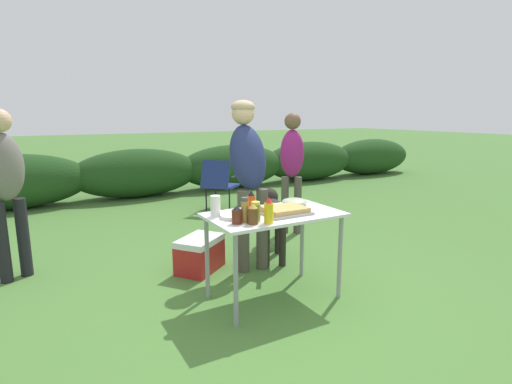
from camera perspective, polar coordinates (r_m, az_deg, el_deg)
ground_plane at (r=3.54m, az=2.48°, el=-14.74°), size 60.00×60.00×0.00m
shrub_hedge at (r=7.80m, az=-16.59°, el=2.61°), size 14.40×0.90×0.90m
folding_table at (r=3.31m, az=2.57°, el=-4.35°), size 1.10×0.64×0.74m
food_tray at (r=3.27m, az=4.16°, el=-2.68°), size 0.38×0.30×0.06m
plate_stack at (r=3.15m, az=-3.05°, el=-3.45°), size 0.23×0.23×0.03m
mixing_bowl at (r=3.59m, az=5.52°, el=-1.38°), size 0.23×0.23×0.06m
paper_cup_stack at (r=3.18m, az=-5.83°, el=-2.01°), size 0.08×0.08×0.17m
spice_jar at (r=3.00m, az=-1.62°, el=-2.61°), size 0.06×0.06×0.19m
mustard_bottle at (r=2.97m, az=1.83°, el=-2.73°), size 0.07×0.07×0.20m
hot_sauce_bottle at (r=3.20m, az=-0.68°, el=-1.64°), size 0.07×0.07×0.21m
beer_bottle at (r=2.96m, az=-0.42°, el=-3.20°), size 0.08×0.08×0.16m
bbq_sauce_bottle at (r=2.97m, az=-2.77°, el=-3.34°), size 0.08×0.08×0.14m
relish_jar at (r=3.04m, az=-0.04°, el=-2.81°), size 0.07×0.07×0.15m
standing_person_in_red_jacket at (r=3.94m, az=-1.15°, el=4.03°), size 0.41×0.53×1.68m
standing_person_in_dark_puffer at (r=5.12m, az=5.16°, el=4.45°), size 0.37×0.34×1.56m
standing_person_in_navy_coat at (r=4.28m, az=-32.16°, el=1.60°), size 0.41×0.37×1.59m
dog at (r=4.28m, az=2.30°, el=-3.10°), size 0.50×0.86×0.72m
camp_chair_green_behind_table at (r=6.43m, az=-5.23°, el=1.43°), size 0.74×0.74×0.83m
cooler_box at (r=4.07m, az=-8.03°, el=-8.76°), size 0.58×0.55×0.34m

